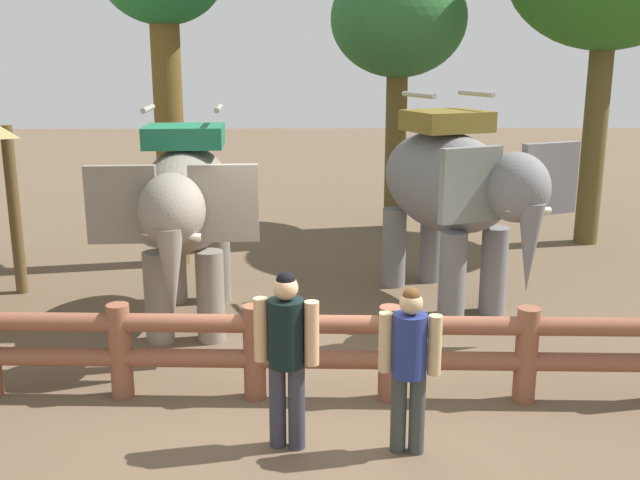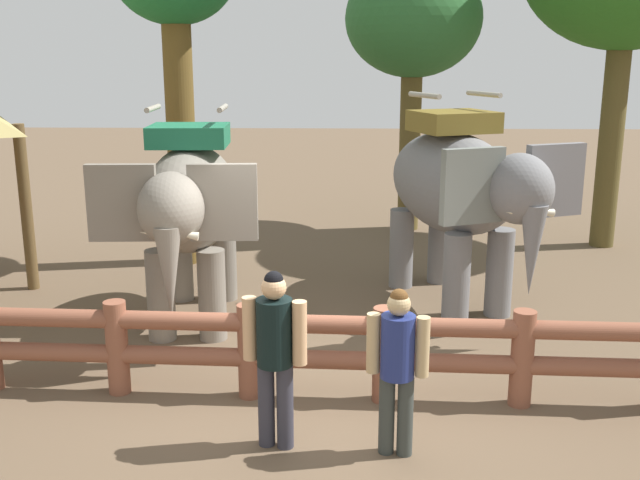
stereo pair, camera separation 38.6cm
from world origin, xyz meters
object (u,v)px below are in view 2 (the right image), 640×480
Objects in this scene: elephant_near_left at (189,205)px; tree_far_right at (413,23)px; tourist_man_in_blue at (275,347)px; log_fence at (316,346)px; tourist_woman_in_black at (397,360)px; elephant_center at (459,189)px.

elephant_near_left is 0.63× the size of tree_far_right.
tourist_man_in_blue is at bearing -66.52° from elephant_near_left.
log_fence is 4.63× the size of tourist_woman_in_black.
log_fence is 2.16× the size of elephant_near_left.
tree_far_right reaches higher than elephant_center.
tourist_man_in_blue is at bearing -102.48° from tree_far_right.
tourist_man_in_blue reaches higher than tourist_woman_in_black.
tourist_man_in_blue is (1.42, -3.27, -0.66)m from elephant_near_left.
elephant_near_left is at bearing 113.48° from tourist_man_in_blue.
elephant_near_left is 4.30m from tourist_woman_in_black.
elephant_near_left is 3.63m from tourist_man_in_blue.
tourist_woman_in_black is 0.29× the size of tree_far_right.
elephant_center reaches higher than elephant_near_left.
tourist_woman_in_black is (2.54, -3.38, -0.73)m from elephant_near_left.
tourist_woman_in_black is (0.78, -1.12, 0.33)m from log_fence.
elephant_near_left is at bearing 127.96° from log_fence.
tree_far_right is at bearing 59.47° from elephant_near_left.
tree_far_right is at bearing 77.52° from tourist_man_in_blue.
elephant_near_left is 0.94× the size of elephant_center.
tree_far_right reaches higher than tourist_woman_in_black.
tourist_man_in_blue is at bearing -118.78° from elephant_center.
elephant_center is at bearing 13.51° from elephant_near_left.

